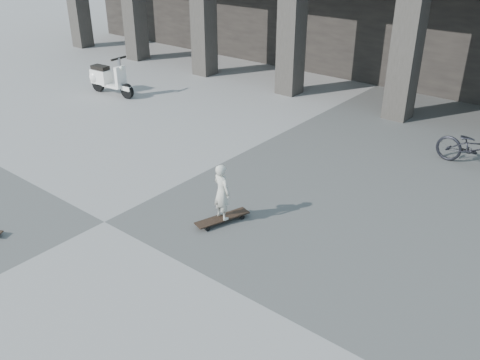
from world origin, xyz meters
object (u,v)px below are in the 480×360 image
Objects in this scene: child at (222,192)px; scooter at (105,78)px; longboard at (222,218)px; bicycle at (476,148)px.

child is 8.65m from scooter.
longboard is 1.02× the size of child.
scooter reaches higher than longboard.
child is at bearing 17.99° from longboard.
bicycle is at bearing 4.23° from scooter.
bicycle is (2.74, 5.19, 0.37)m from longboard.
child reaches higher than bicycle.
bicycle is (10.63, 1.65, -0.04)m from scooter.
scooter is (-7.89, 3.54, -0.13)m from child.
child is 5.87m from bicycle.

